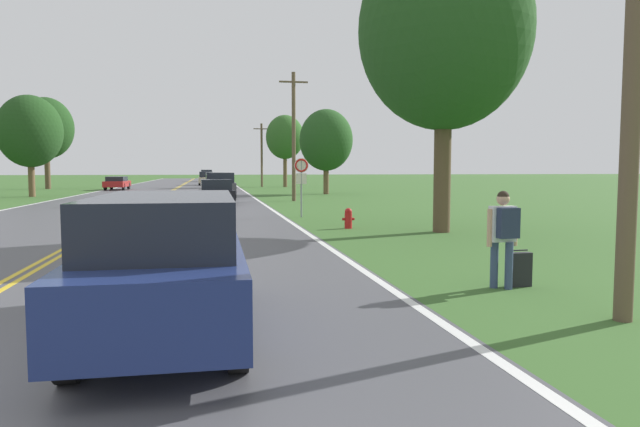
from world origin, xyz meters
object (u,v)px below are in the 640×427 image
(hitchhiker_person, at_px, (504,229))
(traffic_sign, at_px, (301,173))
(tree_behind_sign, at_px, (285,137))
(tree_far_back, at_px, (445,31))
(car_white_van_horizon, at_px, (206,176))
(tree_mid_treeline, at_px, (46,128))
(car_red_sedan_receding, at_px, (117,183))
(tree_left_verge, at_px, (326,140))
(car_dark_grey_suv_mid_near, at_px, (222,185))
(suitcase, at_px, (520,269))
(car_black_sedan_approaching, at_px, (216,192))
(car_dark_blue_suv_nearest, at_px, (167,260))
(tree_right_cluster, at_px, (30,131))
(car_maroon_suv_mid_far, at_px, (215,181))
(fire_hydrant, at_px, (348,218))
(car_champagne_sedan_distant, at_px, (206,178))

(hitchhiker_person, xyz_separation_m, traffic_sign, (-1.11, 14.71, 0.84))
(tree_behind_sign, height_order, tree_far_back, tree_far_back)
(tree_behind_sign, xyz_separation_m, car_white_van_horizon, (-8.93, 28.78, -4.58))
(tree_behind_sign, bearing_deg, tree_mid_treeline, -175.07)
(tree_far_back, relative_size, car_red_sedan_receding, 2.04)
(tree_left_verge, height_order, tree_far_back, tree_far_back)
(tree_far_back, bearing_deg, car_dark_grey_suv_mid_near, 106.38)
(suitcase, bearing_deg, tree_far_back, -16.76)
(hitchhiker_person, relative_size, tree_mid_treeline, 0.18)
(tree_mid_treeline, bearing_deg, car_black_sedan_approaching, -60.16)
(suitcase, distance_m, car_dark_grey_suv_mid_near, 30.81)
(car_dark_blue_suv_nearest, bearing_deg, car_black_sedan_approaching, 178.62)
(tree_far_back, relative_size, car_dark_blue_suv_nearest, 2.03)
(tree_mid_treeline, xyz_separation_m, car_dark_grey_suv_mid_near, (16.92, -22.38, -5.16))
(car_black_sedan_approaching, bearing_deg, tree_right_cluster, -133.73)
(traffic_sign, distance_m, tree_behind_sign, 40.81)
(car_dark_blue_suv_nearest, bearing_deg, traffic_sign, 165.96)
(tree_behind_sign, relative_size, car_red_sedan_receding, 1.73)
(traffic_sign, bearing_deg, tree_right_cluster, 127.95)
(traffic_sign, height_order, car_dark_blue_suv_nearest, traffic_sign)
(car_dark_grey_suv_mid_near, distance_m, car_white_van_horizon, 53.29)
(tree_behind_sign, bearing_deg, car_white_van_horizon, 107.23)
(tree_left_verge, distance_m, car_black_sedan_approaching, 15.31)
(tree_far_back, bearing_deg, car_maroon_suv_mid_far, 101.12)
(hitchhiker_person, relative_size, car_dark_blue_suv_nearest, 0.36)
(hitchhiker_person, height_order, fire_hydrant, hitchhiker_person)
(car_dark_grey_suv_mid_near, xyz_separation_m, car_maroon_suv_mid_far, (-0.39, 12.99, -0.03))
(hitchhiker_person, bearing_deg, fire_hydrant, -1.50)
(fire_hydrant, height_order, tree_far_back, tree_far_back)
(suitcase, distance_m, car_champagne_sedan_distant, 63.90)
(suitcase, relative_size, fire_hydrant, 0.92)
(suitcase, xyz_separation_m, car_maroon_suv_mid_far, (-4.88, 43.47, 0.61))
(traffic_sign, relative_size, car_champagne_sedan_distant, 0.59)
(tree_far_back, xyz_separation_m, car_dark_blue_suv_nearest, (-7.77, -10.06, -5.40))
(fire_hydrant, relative_size, car_dark_blue_suv_nearest, 0.15)
(traffic_sign, relative_size, car_dark_grey_suv_mid_near, 0.63)
(car_black_sedan_approaching, xyz_separation_m, car_champagne_sedan_distant, (-0.92, 39.52, 0.11))
(hitchhiker_person, bearing_deg, car_dark_blue_suv_nearest, 104.66)
(tree_behind_sign, xyz_separation_m, tree_mid_treeline, (-24.41, -2.10, 0.53))
(suitcase, relative_size, tree_left_verge, 0.09)
(fire_hydrant, bearing_deg, tree_left_verge, 80.22)
(hitchhiker_person, height_order, traffic_sign, traffic_sign)
(car_dark_blue_suv_nearest, height_order, car_black_sedan_approaching, car_dark_blue_suv_nearest)
(car_dark_grey_suv_mid_near, bearing_deg, hitchhiker_person, 7.67)
(tree_behind_sign, height_order, tree_right_cluster, tree_behind_sign)
(tree_left_verge, distance_m, car_white_van_horizon, 48.76)
(car_dark_blue_suv_nearest, xyz_separation_m, car_dark_grey_suv_mid_near, (1.23, 32.30, 0.02))
(traffic_sign, relative_size, tree_far_back, 0.26)
(tree_mid_treeline, bearing_deg, car_champagne_sedan_distant, 34.66)
(fire_hydrant, height_order, car_dark_blue_suv_nearest, car_dark_blue_suv_nearest)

